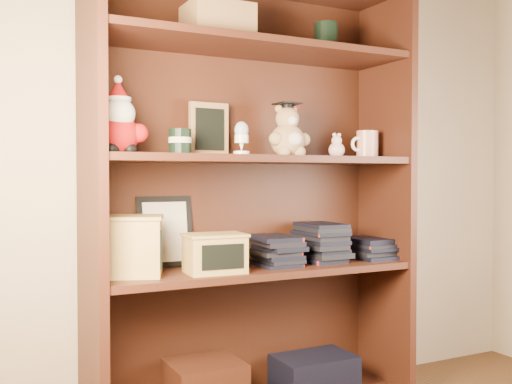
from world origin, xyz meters
TOP-DOWN VIEW (x-y plane):
  - bookcase at (0.07, 1.36)m, footprint 1.20×0.35m
  - shelf_lower at (0.07, 1.30)m, footprint 1.14×0.33m
  - shelf_upper at (0.07, 1.30)m, footprint 1.14×0.33m
  - santa_plush at (-0.43, 1.30)m, footprint 0.18×0.13m
  - teachers_tin at (-0.22, 1.30)m, footprint 0.08×0.08m
  - chalkboard_plaque at (-0.06, 1.42)m, footprint 0.15×0.09m
  - egg_cup at (-0.02, 1.23)m, footprint 0.05×0.05m
  - grad_teddy_bear at (0.20, 1.30)m, footprint 0.17×0.14m
  - pink_figurine at (0.42, 1.30)m, footprint 0.06×0.06m
  - teacher_mug at (0.57, 1.30)m, footprint 0.12×0.09m
  - certificate_frame at (-0.23, 1.44)m, footprint 0.20×0.05m
  - treats_box at (-0.37, 1.30)m, footprint 0.23×0.23m
  - pencils_box at (-0.12, 1.24)m, footprint 0.21×0.16m
  - book_stack_left at (0.15, 1.30)m, footprint 0.14×0.20m
  - book_stack_mid at (0.35, 1.30)m, footprint 0.14×0.20m
  - book_stack_right at (0.57, 1.30)m, footprint 0.14×0.20m

SIDE VIEW (x-z plane):
  - shelf_lower at x=0.07m, z-range 0.53..0.55m
  - book_stack_right at x=0.57m, z-range 0.55..0.63m
  - book_stack_left at x=0.15m, z-range 0.55..0.66m
  - pencils_box at x=-0.12m, z-range 0.55..0.68m
  - book_stack_mid at x=0.35m, z-range 0.55..0.69m
  - treats_box at x=-0.37m, z-range 0.55..0.75m
  - certificate_frame at x=-0.23m, z-range 0.55..0.80m
  - bookcase at x=0.07m, z-range -0.02..1.58m
  - shelf_upper at x=0.07m, z-range 0.93..0.95m
  - pink_figurine at x=0.42m, z-range 0.94..1.04m
  - teachers_tin at x=-0.22m, z-range 0.95..1.04m
  - teacher_mug at x=0.57m, z-range 0.95..1.06m
  - egg_cup at x=-0.02m, z-range 0.95..1.07m
  - grad_teddy_bear at x=0.20m, z-range 0.93..1.13m
  - santa_plush at x=-0.43m, z-range 0.91..1.17m
  - chalkboard_plaque at x=-0.06m, z-range 0.95..1.14m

